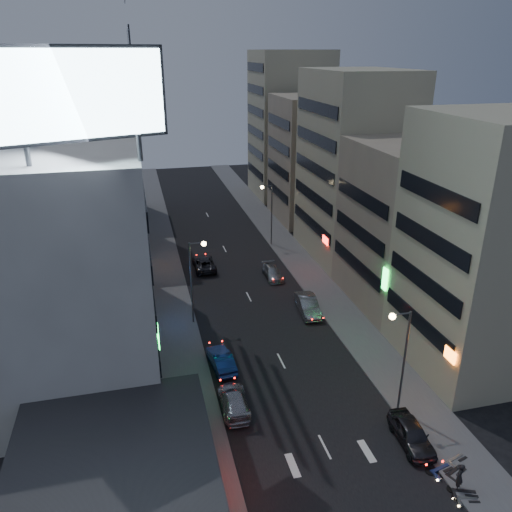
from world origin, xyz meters
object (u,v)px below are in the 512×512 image
object	(u,v)px
person	(459,477)
scooter_black_b	(460,457)
scooter_blue	(448,455)
scooter_silver_b	(462,446)
parked_car_right_far	(273,272)
road_car_silver	(234,401)
scooter_black_a	(477,483)
road_car_blue	(221,360)
parked_car_left	(204,263)
parked_car_right_mid	(308,305)
parked_car_right_near	(411,434)
scooter_silver_a	(478,489)

from	to	relation	value
person	scooter_black_b	xyz separation A→B (m)	(1.20, 1.59, -0.27)
person	scooter_blue	distance (m)	1.97
scooter_blue	scooter_silver_b	world-z (taller)	scooter_blue
parked_car_right_far	road_car_silver	xyz separation A→B (m)	(-8.71, -20.94, 0.05)
scooter_black_a	scooter_blue	xyz separation A→B (m)	(-0.41, 2.27, 0.02)
person	scooter_silver_b	distance (m)	3.08
road_car_silver	scooter_black_a	bearing A→B (deg)	141.25
parked_car_right_far	scooter_black_b	xyz separation A→B (m)	(3.79, -29.51, 0.10)
parked_car_right_far	scooter_blue	world-z (taller)	scooter_blue
road_car_silver	scooter_black_b	bearing A→B (deg)	147.54
person	scooter_black_a	world-z (taller)	person
road_car_blue	scooter_silver_b	distance (m)	18.48
scooter_blue	scooter_black_b	bearing A→B (deg)	-126.43
parked_car_left	scooter_blue	bearing A→B (deg)	106.49
parked_car_right_mid	parked_car_right_far	bearing A→B (deg)	102.35
person	scooter_blue	size ratio (longest dim) A/B	0.87
parked_car_right_mid	scooter_black_a	world-z (taller)	parked_car_right_mid
parked_car_right_far	road_car_silver	size ratio (longest dim) A/B	0.93
road_car_blue	scooter_blue	world-z (taller)	road_car_blue
scooter_silver_b	parked_car_right_mid	bearing A→B (deg)	-6.44
parked_car_left	scooter_blue	xyz separation A→B (m)	(10.35, -33.47, 0.03)
scooter_black_a	scooter_black_b	distance (m)	2.00
parked_car_right_near	road_car_silver	bearing A→B (deg)	154.05
parked_car_right_far	parked_car_right_mid	bearing A→B (deg)	-82.24
parked_car_right_far	scooter_silver_a	world-z (taller)	parked_car_right_far
parked_car_right_near	scooter_black_a	bearing A→B (deg)	-65.71
parked_car_right_far	scooter_silver_b	distance (m)	29.05
scooter_silver_a	parked_car_left	bearing A→B (deg)	30.49
scooter_black_b	scooter_silver_b	size ratio (longest dim) A/B	1.05
parked_car_right_mid	scooter_blue	xyz separation A→B (m)	(1.99, -20.56, -0.06)
road_car_silver	scooter_black_b	xyz separation A→B (m)	(12.50, -8.57, 0.05)
scooter_silver_a	scooter_black_a	bearing A→B (deg)	-12.34
scooter_black_a	scooter_silver_a	distance (m)	0.42
scooter_black_a	scooter_black_b	bearing A→B (deg)	14.55
scooter_black_b	scooter_silver_b	xyz separation A→B (m)	(0.70, 0.81, -0.03)
parked_car_right_mid	parked_car_right_near	bearing A→B (deg)	-82.96
parked_car_left	scooter_blue	size ratio (longest dim) A/B	2.50
road_car_blue	scooter_silver_a	xyz separation A→B (m)	(12.08, -16.11, -0.06)
parked_car_right_mid	person	world-z (taller)	person
parked_car_right_near	road_car_silver	size ratio (longest dim) A/B	0.95
parked_car_left	scooter_black_b	xyz separation A→B (m)	(10.99, -33.76, 0.02)
parked_car_right_mid	scooter_black_b	world-z (taller)	parked_car_right_mid
parked_car_right_mid	scooter_silver_b	bearing A→B (deg)	-75.80
parked_car_right_near	road_car_silver	xyz separation A→B (m)	(-10.60, 6.08, -0.08)
parked_car_right_far	person	world-z (taller)	person
scooter_blue	scooter_silver_b	bearing A→B (deg)	-81.19
scooter_black_a	scooter_silver_a	xyz separation A→B (m)	(-0.18, -0.37, -0.06)
parked_car_right_near	parked_car_right_mid	size ratio (longest dim) A/B	0.91
parked_car_right_far	scooter_silver_a	distance (m)	32.05
road_car_silver	person	world-z (taller)	person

